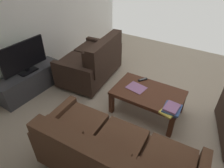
{
  "coord_description": "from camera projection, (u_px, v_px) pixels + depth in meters",
  "views": [
    {
      "loc": [
        -0.76,
        2.48,
        2.3
      ],
      "look_at": [
        0.35,
        0.64,
        0.75
      ],
      "focal_mm": 31.61,
      "sensor_mm": 36.0,
      "label": 1
    }
  ],
  "objects": [
    {
      "name": "loveseat_near",
      "position": [
        93.0,
        62.0,
        3.91
      ],
      "size": [
        0.97,
        1.37,
        0.9
      ],
      "color": "black",
      "rests_on": "ground"
    },
    {
      "name": "ground_plane",
      "position": [
        149.0,
        107.0,
        3.39
      ],
      "size": [
        4.88,
        5.46,
        0.01
      ],
      "primitive_type": "cube",
      "color": "tan"
    },
    {
      "name": "sofa_main",
      "position": [
        114.0,
        158.0,
        2.18
      ],
      "size": [
        1.87,
        0.87,
        0.81
      ],
      "color": "black",
      "rests_on": "ground"
    },
    {
      "name": "flat_tv",
      "position": [
        24.0,
        57.0,
        3.33
      ],
      "size": [
        0.21,
        0.85,
        0.55
      ],
      "color": "black",
      "rests_on": "tv_stand"
    },
    {
      "name": "book_stack",
      "position": [
        171.0,
        109.0,
        2.67
      ],
      "size": [
        0.26,
        0.33,
        0.09
      ],
      "color": "#385693",
      "rests_on": "coffee_table"
    },
    {
      "name": "tv_stand",
      "position": [
        31.0,
        81.0,
        3.63
      ],
      "size": [
        0.42,
        1.22,
        0.44
      ],
      "color": "#38383D",
      "rests_on": "ground"
    },
    {
      "name": "tv_remote",
      "position": [
        143.0,
        80.0,
        3.3
      ],
      "size": [
        0.13,
        0.16,
        0.02
      ],
      "color": "black",
      "rests_on": "coffee_table"
    },
    {
      "name": "wall_right",
      "position": [
        34.0,
        10.0,
        3.66
      ],
      "size": [
        0.12,
        5.46,
        2.57
      ],
      "primitive_type": "cube",
      "color": "white",
      "rests_on": "ground"
    },
    {
      "name": "loose_magazine",
      "position": [
        136.0,
        88.0,
        3.13
      ],
      "size": [
        0.32,
        0.27,
        0.01
      ],
      "primitive_type": "cube",
      "rotation": [
        0.0,
        0.0,
        4.55
      ],
      "color": "#996699",
      "rests_on": "coffee_table"
    },
    {
      "name": "coffee_table",
      "position": [
        148.0,
        95.0,
        3.09
      ],
      "size": [
        1.07,
        0.67,
        0.42
      ],
      "color": "#4C2819",
      "rests_on": "ground"
    }
  ]
}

